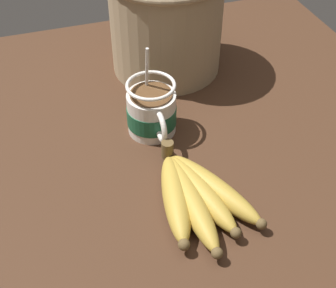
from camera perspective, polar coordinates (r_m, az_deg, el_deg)
table at (r=78.73cm, az=0.45°, el=-2.38°), size 97.24×97.24×3.79cm
coffee_mug at (r=79.65cm, az=-1.99°, el=3.94°), size 12.03×8.51×15.50cm
banana_bunch at (r=69.14cm, az=3.32°, el=-6.20°), size 21.79×14.81×4.20cm
woven_basket at (r=93.27cm, az=-0.23°, el=14.87°), size 22.76×22.76×19.94cm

